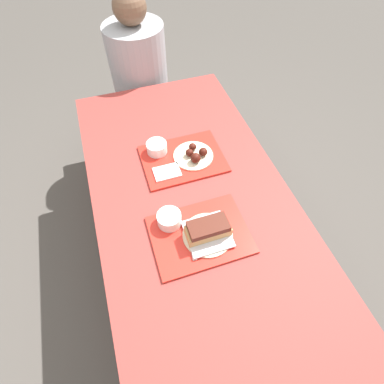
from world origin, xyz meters
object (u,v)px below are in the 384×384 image
(tray_near, at_px, (200,234))
(brisket_sandwich_plate, at_px, (208,231))
(bowl_coleslaw_near, at_px, (169,219))
(person_seated_across, at_px, (138,62))
(tray_far, at_px, (183,159))
(bowl_coleslaw_far, at_px, (157,147))
(wings_plate_far, at_px, (194,155))

(tray_near, height_order, brisket_sandwich_plate, brisket_sandwich_plate)
(brisket_sandwich_plate, bearing_deg, bowl_coleslaw_near, 140.65)
(person_seated_across, bearing_deg, tray_near, -91.08)
(tray_far, distance_m, bowl_coleslaw_far, 0.14)
(bowl_coleslaw_near, distance_m, brisket_sandwich_plate, 0.17)
(bowl_coleslaw_near, bearing_deg, bowl_coleslaw_far, 82.79)
(brisket_sandwich_plate, relative_size, person_seated_across, 0.28)
(tray_near, height_order, bowl_coleslaw_near, bowl_coleslaw_near)
(wings_plate_far, bearing_deg, tray_far, 168.12)
(tray_far, height_order, person_seated_across, person_seated_across)
(bowl_coleslaw_far, bearing_deg, tray_near, -84.37)
(wings_plate_far, bearing_deg, tray_near, -105.53)
(bowl_coleslaw_near, height_order, brisket_sandwich_plate, brisket_sandwich_plate)
(tray_far, distance_m, wings_plate_far, 0.06)
(bowl_coleslaw_far, bearing_deg, person_seated_across, 84.61)
(brisket_sandwich_plate, bearing_deg, tray_far, 85.93)
(tray_near, distance_m, tray_far, 0.44)
(tray_near, height_order, person_seated_across, person_seated_across)
(tray_near, distance_m, person_seated_across, 1.32)
(bowl_coleslaw_near, bearing_deg, person_seated_across, 83.98)
(tray_far, xyz_separation_m, brisket_sandwich_plate, (-0.03, -0.45, 0.04))
(tray_near, distance_m, bowl_coleslaw_near, 0.14)
(person_seated_across, bearing_deg, brisket_sandwich_plate, -89.88)
(bowl_coleslaw_near, relative_size, bowl_coleslaw_far, 1.00)
(tray_near, relative_size, tray_far, 1.00)
(bowl_coleslaw_near, height_order, wings_plate_far, wings_plate_far)
(bowl_coleslaw_far, relative_size, person_seated_across, 0.14)
(tray_near, xyz_separation_m, bowl_coleslaw_near, (-0.10, 0.09, 0.04))
(bowl_coleslaw_near, relative_size, wings_plate_far, 0.51)
(tray_near, relative_size, brisket_sandwich_plate, 1.94)
(bowl_coleslaw_near, bearing_deg, wings_plate_far, 55.93)
(bowl_coleslaw_near, height_order, person_seated_across, person_seated_across)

